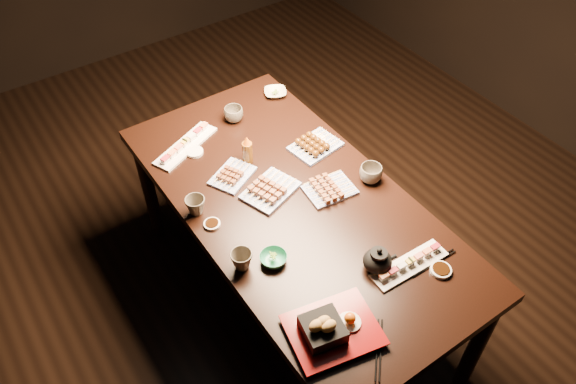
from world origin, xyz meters
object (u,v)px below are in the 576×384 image
object	(u,v)px
dining_table	(294,254)
teapot	(378,259)
yakitori_plate_center	(270,187)
yakitori_plate_left	(232,173)
teacup_far_right	(234,114)
condiment_bottle	(247,149)
teacup_mid_right	(371,174)
teacup_near_left	(242,260)
edamame_bowl_green	(273,259)
edamame_bowl_cream	(275,93)
sushi_platter_far	(185,143)
teacup_far_left	(196,206)
tempura_tray	(334,324)
sushi_platter_near	(410,263)
yakitori_plate_right	(330,187)

from	to	relation	value
dining_table	teapot	bearing A→B (deg)	-81.14
yakitori_plate_center	yakitori_plate_left	distance (m)	0.20
teacup_far_right	condiment_bottle	world-z (taller)	condiment_bottle
teacup_mid_right	teacup_near_left	bearing A→B (deg)	-173.27
teacup_near_left	edamame_bowl_green	bearing A→B (deg)	-22.81
dining_table	yakitori_plate_left	bearing A→B (deg)	117.98
edamame_bowl_cream	condiment_bottle	size ratio (longest dim) A/B	0.80
sushi_platter_far	yakitori_plate_center	world-z (taller)	yakitori_plate_center
teacup_mid_right	teacup_far_left	world-z (taller)	same
tempura_tray	teacup_far_right	size ratio (longest dim) A/B	3.28
edamame_bowl_green	tempura_tray	xyz separation A→B (m)	(-0.00, -0.39, 0.04)
teapot	condiment_bottle	world-z (taller)	condiment_bottle
dining_table	tempura_tray	size ratio (longest dim) A/B	5.58
sushi_platter_near	yakitori_plate_center	world-z (taller)	yakitori_plate_center
edamame_bowl_green	teacup_far_right	distance (m)	0.93
teacup_far_right	teacup_near_left	bearing A→B (deg)	-118.75
teacup_mid_right	teacup_far_right	xyz separation A→B (m)	(-0.29, 0.73, -0.00)
dining_table	yakitori_plate_right	size ratio (longest dim) A/B	8.29
yakitori_plate_center	yakitori_plate_right	world-z (taller)	yakitori_plate_center
yakitori_plate_right	edamame_bowl_green	xyz separation A→B (m)	(-0.43, -0.19, -0.01)
teapot	yakitori_plate_left	bearing A→B (deg)	129.46
tempura_tray	yakitori_plate_center	bearing A→B (deg)	85.97
sushi_platter_far	edamame_bowl_green	world-z (taller)	sushi_platter_far
edamame_bowl_cream	teacup_mid_right	xyz separation A→B (m)	(-0.01, -0.79, 0.03)
yakitori_plate_right	teacup_mid_right	world-z (taller)	teacup_mid_right
edamame_bowl_green	condiment_bottle	size ratio (longest dim) A/B	0.75
dining_table	teacup_far_left	distance (m)	0.60
edamame_bowl_cream	teapot	size ratio (longest dim) A/B	0.86
yakitori_plate_right	edamame_bowl_green	size ratio (longest dim) A/B	1.96
sushi_platter_near	yakitori_plate_center	distance (m)	0.70
yakitori_plate_left	condiment_bottle	distance (m)	0.14
yakitori_plate_center	teacup_far_right	size ratio (longest dim) A/B	2.47
yakitori_plate_left	edamame_bowl_green	world-z (taller)	yakitori_plate_left
teacup_near_left	sushi_platter_far	bearing A→B (deg)	79.13
yakitori_plate_left	edamame_bowl_green	bearing A→B (deg)	-128.77
edamame_bowl_green	teacup_mid_right	distance (m)	0.64
sushi_platter_far	sushi_platter_near	bearing A→B (deg)	86.04
edamame_bowl_green	condiment_bottle	xyz separation A→B (m)	(0.23, 0.56, 0.06)
edamame_bowl_green	teacup_mid_right	size ratio (longest dim) A/B	1.06
sushi_platter_far	teacup_near_left	world-z (taller)	teacup_near_left
tempura_tray	condiment_bottle	world-z (taller)	condiment_bottle
sushi_platter_near	teacup_far_left	world-z (taller)	teacup_far_left
teapot	edamame_bowl_green	bearing A→B (deg)	165.46
edamame_bowl_cream	teacup_far_left	bearing A→B (deg)	-145.57
tempura_tray	sushi_platter_far	bearing A→B (deg)	100.22
yakitori_plate_left	yakitori_plate_right	bearing A→B (deg)	-72.63
teacup_far_left	dining_table	bearing A→B (deg)	-26.33
teacup_near_left	tempura_tray	bearing A→B (deg)	-75.24
yakitori_plate_left	sushi_platter_near	bearing A→B (deg)	-95.48
sushi_platter_near	teacup_far_right	size ratio (longest dim) A/B	3.46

